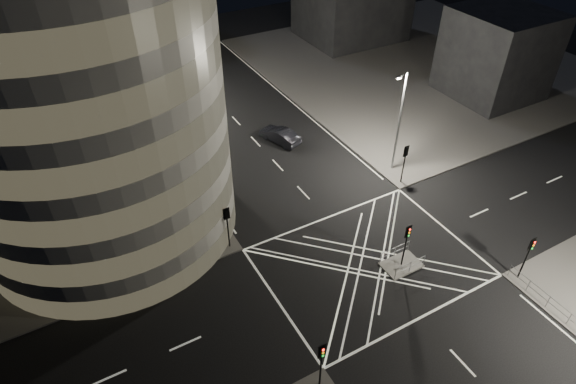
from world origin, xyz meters
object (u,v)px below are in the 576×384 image
traffic_signal_fl (227,220)px  street_lamp_right_far (399,120)px  central_island (401,265)px  street_lamp_left_near (191,161)px  traffic_signal_nl (321,358)px  traffic_signal_nr (529,251)px  sedan (280,135)px  street_lamp_left_far (132,76)px  traffic_signal_fr (405,157)px  traffic_signal_island (407,238)px

traffic_signal_fl → street_lamp_right_far: bearing=6.9°
central_island → street_lamp_left_near: 18.52m
traffic_signal_nl → traffic_signal_nr: 17.60m
street_lamp_right_far → sedan: size_ratio=2.11×
traffic_signal_nr → street_lamp_right_far: street_lamp_right_far is taller
central_island → street_lamp_left_far: bearing=110.0°
traffic_signal_fr → street_lamp_left_far: (-18.24, 23.20, 2.63)m
traffic_signal_nl → sedan: traffic_signal_nl is taller
street_lamp_left_far → sedan: size_ratio=2.11×
traffic_signal_fl → street_lamp_right_far: (18.24, 2.20, 2.63)m
street_lamp_left_near → traffic_signal_fl: bearing=-83.0°
traffic_signal_fl → street_lamp_right_far: size_ratio=0.40×
central_island → traffic_signal_island: 2.84m
traffic_signal_nl → sedan: size_ratio=0.84×
street_lamp_left_far → traffic_signal_island: bearing=-70.0°
traffic_signal_nr → traffic_signal_island: size_ratio=1.00×
traffic_signal_nl → sedan: (11.04, 25.54, -2.13)m
central_island → street_lamp_right_far: street_lamp_right_far is taller
traffic_signal_fr → sedan: (-6.56, 11.94, -2.13)m
traffic_signal_fl → traffic_signal_fr: 17.60m
traffic_signal_fr → traffic_signal_nr: size_ratio=1.00×
traffic_signal_nr → street_lamp_left_near: bearing=134.1°
traffic_signal_nr → street_lamp_left_near: street_lamp_left_near is taller
street_lamp_left_far → sedan: bearing=-44.0°
traffic_signal_nr → street_lamp_right_far: bearing=87.7°
central_island → traffic_signal_island: bearing=0.0°
traffic_signal_nl → street_lamp_left_near: bearing=91.9°
traffic_signal_island → sedan: 20.35m
traffic_signal_nl → traffic_signal_fr: bearing=37.7°
street_lamp_left_far → traffic_signal_fl: bearing=-88.4°
traffic_signal_nl → traffic_signal_nr: bearing=0.0°
central_island → traffic_signal_nr: 9.08m
traffic_signal_fl → street_lamp_left_near: (-0.64, 5.20, 2.63)m
traffic_signal_fl → traffic_signal_nl: (0.00, -13.60, 0.00)m
traffic_signal_island → street_lamp_left_far: size_ratio=0.40×
traffic_signal_fr → street_lamp_right_far: (0.64, 2.20, 2.63)m
street_lamp_left_near → sedan: size_ratio=2.11×
traffic_signal_nr → traffic_signal_island: 8.62m
central_island → street_lamp_right_far: size_ratio=0.30×
street_lamp_left_far → street_lamp_right_far: 28.23m
street_lamp_right_far → traffic_signal_fr: bearing=-106.1°
traffic_signal_fr → traffic_signal_island: (-6.80, -8.30, 0.00)m
traffic_signal_nl → street_lamp_right_far: (18.24, 15.80, 2.63)m
traffic_signal_fr → traffic_signal_fl: bearing=180.0°
street_lamp_left_near → traffic_signal_fr: bearing=-15.9°
traffic_signal_nl → traffic_signal_island: 12.03m
traffic_signal_fr → traffic_signal_island: size_ratio=1.00×
traffic_signal_nr → street_lamp_left_near: size_ratio=0.40×
central_island → street_lamp_right_far: bearing=54.7°
traffic_signal_nr → street_lamp_left_near: (-18.24, 18.80, 2.63)m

